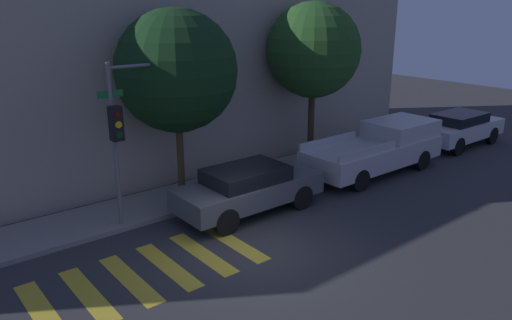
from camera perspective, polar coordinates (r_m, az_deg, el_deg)
name	(u,v)px	position (r m, az deg, el deg)	size (l,w,h in m)	color
ground_plane	(255,253)	(12.82, -0.16, -10.56)	(60.00, 60.00, 0.00)	#333335
sidewalk	(170,200)	(16.03, -9.77, -4.57)	(26.00, 2.13, 0.14)	gray
building_row	(104,83)	(19.13, -16.93, 8.41)	(26.00, 6.00, 6.48)	#A89E8E
crosswalk	(130,279)	(12.06, -14.20, -13.08)	(6.32, 2.60, 0.00)	gold
traffic_light_pole	(133,114)	(13.71, -13.92, 5.14)	(2.65, 0.56, 4.61)	slate
sedan_near_corner	(248,188)	(14.81, -0.88, -3.20)	(4.54, 1.80, 1.44)	#4C5156
pickup_truck	(379,147)	(18.98, 13.93, 1.40)	(5.74, 2.07, 1.77)	#BCBCC1
sedan_middle	(460,128)	(23.59, 22.25, 3.43)	(4.55, 1.76, 1.46)	silver
tree_near_corner	(176,71)	(15.51, -9.09, 10.00)	(3.75, 3.75, 5.94)	#4C3823
tree_midblock	(313,50)	(19.04, 6.58, 12.33)	(3.53, 3.53, 6.11)	#42301E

